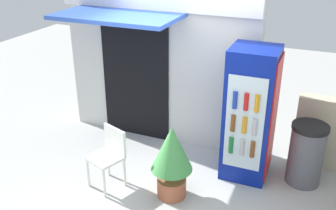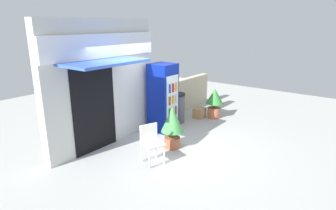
{
  "view_description": "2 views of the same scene",
  "coord_description": "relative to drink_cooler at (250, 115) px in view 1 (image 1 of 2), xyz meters",
  "views": [
    {
      "loc": [
        1.79,
        -4.16,
        3.34
      ],
      "look_at": [
        -0.08,
        0.3,
        1.15
      ],
      "focal_mm": 41.38,
      "sensor_mm": 36.0,
      "label": 1
    },
    {
      "loc": [
        -5.08,
        -3.99,
        3.01
      ],
      "look_at": [
        0.34,
        0.16,
        1.01
      ],
      "focal_mm": 30.04,
      "sensor_mm": 36.0,
      "label": 2
    }
  ],
  "objects": [
    {
      "name": "ground",
      "position": [
        -0.96,
        -0.81,
        -0.97
      ],
      "size": [
        16.0,
        16.0,
        0.0
      ],
      "primitive_type": "plane",
      "color": "#B2B2AD"
    },
    {
      "name": "storefront_building",
      "position": [
        -1.68,
        0.57,
        0.65
      ],
      "size": [
        3.26,
        1.27,
        3.12
      ],
      "color": "silver",
      "rests_on": "ground"
    },
    {
      "name": "potted_plant_near_shop",
      "position": [
        -0.81,
        -0.93,
        -0.34
      ],
      "size": [
        0.56,
        0.56,
        1.05
      ],
      "color": "#AD5B3D",
      "rests_on": "ground"
    },
    {
      "name": "plastic_chair",
      "position": [
        -1.71,
        -1.01,
        -0.46
      ],
      "size": [
        0.54,
        0.54,
        0.86
      ],
      "color": "white",
      "rests_on": "ground"
    },
    {
      "name": "drink_cooler",
      "position": [
        0.0,
        0.0,
        0.0
      ],
      "size": [
        0.66,
        0.72,
        1.94
      ],
      "color": "navy",
      "rests_on": "ground"
    },
    {
      "name": "trash_bin",
      "position": [
        0.81,
        0.09,
        -0.51
      ],
      "size": [
        0.5,
        0.5,
        0.92
      ],
      "color": "#595960",
      "rests_on": "ground"
    }
  ]
}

